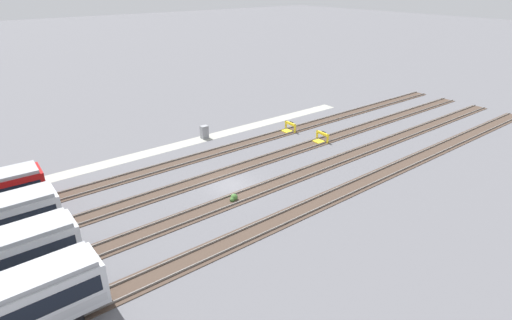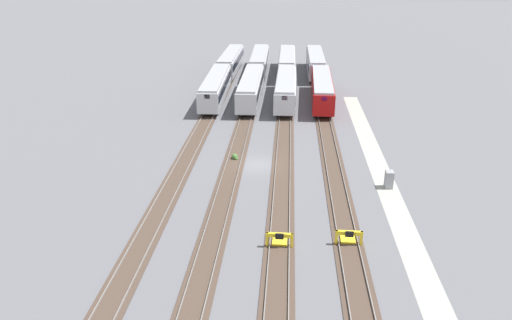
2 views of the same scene
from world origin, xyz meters
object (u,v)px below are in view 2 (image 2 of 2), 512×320
object	(u,v)px
subway_car_front_row_left_inner	(286,88)
subway_car_front_row_rightmost	(251,88)
subway_car_front_row_centre	(216,87)
subway_car_front_row_right_inner	(231,62)
bumper_stop_nearest_track	(348,237)
subway_car_back_row_rightmost	(287,62)
subway_car_front_row_leftmost	(259,62)
bumper_stop_near_inner_track	(280,239)
subway_car_back_row_leftmost	(315,63)
subway_car_back_row_centre	(322,89)
weed_clump	(235,157)
electrical_cabinet	(389,179)

from	to	relation	value
subway_car_front_row_left_inner	subway_car_front_row_rightmost	bearing A→B (deg)	90.00
subway_car_front_row_centre	subway_car_front_row_right_inner	world-z (taller)	same
bumper_stop_nearest_track	subway_car_front_row_centre	bearing A→B (deg)	21.84
subway_car_front_row_centre	subway_car_back_row_rightmost	distance (m)	21.25
subway_car_front_row_leftmost	bumper_stop_near_inner_track	size ratio (longest dim) A/B	8.99
subway_car_back_row_leftmost	subway_car_back_row_centre	xyz separation A→B (m)	(-18.89, -0.11, 0.00)
subway_car_front_row_centre	bumper_stop_nearest_track	world-z (taller)	subway_car_front_row_centre
subway_car_front_row_left_inner	weed_clump	size ratio (longest dim) A/B	19.59
subway_car_front_row_right_inner	subway_car_back_row_centre	distance (m)	24.17
weed_clump	bumper_stop_near_inner_track	bearing A→B (deg)	-162.85
subway_car_back_row_leftmost	bumper_stop_nearest_track	bearing A→B (deg)	-179.93
bumper_stop_nearest_track	bumper_stop_near_inner_track	distance (m)	5.10
subway_car_front_row_left_inner	subway_car_back_row_leftmost	size ratio (longest dim) A/B	1.00
subway_car_front_row_rightmost	electrical_cabinet	distance (m)	31.80
subway_car_front_row_rightmost	electrical_cabinet	size ratio (longest dim) A/B	11.25
subway_car_front_row_leftmost	weed_clump	world-z (taller)	subway_car_front_row_leftmost
subway_car_back_row_centre	subway_car_back_row_rightmost	bearing A→B (deg)	15.42
subway_car_front_row_leftmost	subway_car_front_row_right_inner	bearing A→B (deg)	93.58
subway_car_front_row_left_inner	electrical_cabinet	xyz separation A→B (m)	(-28.11, -9.78, -1.24)
subway_car_back_row_centre	subway_car_front_row_right_inner	bearing A→B (deg)	39.08
subway_car_back_row_leftmost	subway_car_back_row_rightmost	xyz separation A→B (m)	(-0.21, 5.04, 0.00)
subway_car_front_row_leftmost	subway_car_front_row_left_inner	xyz separation A→B (m)	(-19.08, -4.97, 0.00)
subway_car_back_row_rightmost	subway_car_back_row_leftmost	bearing A→B (deg)	-87.66
subway_car_back_row_centre	electrical_cabinet	world-z (taller)	subway_car_back_row_centre
subway_car_front_row_right_inner	electrical_cabinet	bearing A→B (deg)	-157.03
subway_car_back_row_centre	electrical_cabinet	xyz separation A→B (m)	(-28.11, -4.63, -1.24)
electrical_cabinet	bumper_stop_near_inner_track	bearing A→B (deg)	137.28
subway_car_front_row_left_inner	subway_car_back_row_rightmost	size ratio (longest dim) A/B	1.00
subway_car_front_row_centre	subway_car_back_row_leftmost	bearing A→B (deg)	-38.76
subway_car_back_row_leftmost	subway_car_front_row_left_inner	bearing A→B (deg)	165.07
subway_car_front_row_leftmost	subway_car_front_row_left_inner	size ratio (longest dim) A/B	1.00
weed_clump	subway_car_back_row_rightmost	bearing A→B (deg)	-7.00
subway_car_back_row_leftmost	electrical_cabinet	size ratio (longest dim) A/B	11.25
subway_car_back_row_leftmost	bumper_stop_near_inner_track	size ratio (longest dim) A/B	8.98
bumper_stop_nearest_track	electrical_cabinet	bearing A→B (deg)	-25.27
subway_car_front_row_leftmost	bumper_stop_near_inner_track	world-z (taller)	subway_car_front_row_leftmost
subway_car_back_row_centre	bumper_stop_near_inner_track	xyz separation A→B (m)	(-38.66, 5.11, -1.53)
subway_car_front_row_right_inner	subway_car_front_row_left_inner	bearing A→B (deg)	-151.73
subway_car_front_row_centre	subway_car_front_row_left_inner	bearing A→B (deg)	-90.00
subway_car_front_row_rightmost	bumper_stop_nearest_track	bearing A→B (deg)	-165.07
subway_car_back_row_rightmost	bumper_stop_near_inner_track	world-z (taller)	subway_car_back_row_rightmost
electrical_cabinet	subway_car_front_row_left_inner	bearing A→B (deg)	19.19
subway_car_back_row_rightmost	electrical_cabinet	xyz separation A→B (m)	(-46.79, -9.79, -1.24)
subway_car_front_row_right_inner	bumper_stop_near_inner_track	world-z (taller)	subway_car_front_row_right_inner
subway_car_front_row_rightmost	bumper_stop_nearest_track	distance (m)	39.37
subway_car_front_row_left_inner	bumper_stop_near_inner_track	bearing A→B (deg)	-179.94
weed_clump	subway_car_front_row_rightmost	bearing A→B (deg)	0.01
subway_car_front_row_right_inner	bumper_stop_near_inner_track	size ratio (longest dim) A/B	8.99
subway_car_back_row_leftmost	bumper_stop_near_inner_track	xyz separation A→B (m)	(-57.55, 5.00, -1.53)
subway_car_front_row_centre	subway_car_front_row_rightmost	bearing A→B (deg)	-90.00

